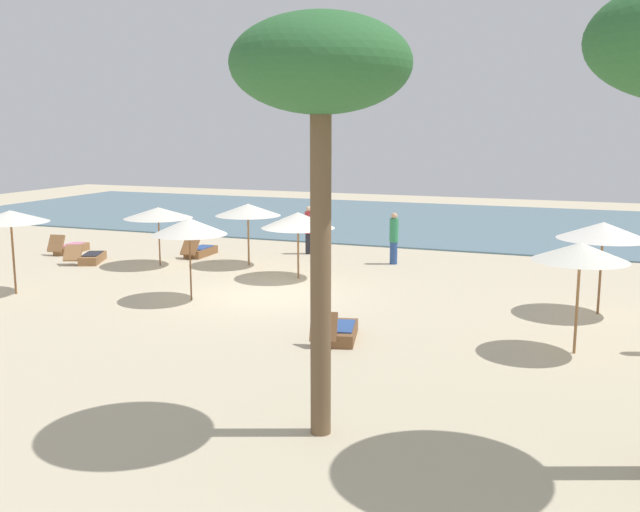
{
  "coord_description": "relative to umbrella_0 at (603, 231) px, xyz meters",
  "views": [
    {
      "loc": [
        8.37,
        -17.77,
        4.62
      ],
      "look_at": [
        1.26,
        0.61,
        1.1
      ],
      "focal_mm": 41.14,
      "sensor_mm": 36.0,
      "label": 1
    }
  ],
  "objects": [
    {
      "name": "lounger_1",
      "position": [
        -13.43,
        3.61,
        -1.91
      ],
      "size": [
        0.66,
        1.71,
        0.69
      ],
      "color": "brown",
      "rests_on": "ground_plane"
    },
    {
      "name": "lounger_3",
      "position": [
        -16.25,
        1.14,
        -1.92
      ],
      "size": [
        1.22,
        1.79,
        0.67
      ],
      "color": "olive",
      "rests_on": "ground_plane"
    },
    {
      "name": "umbrella_4",
      "position": [
        -10.19,
        -2.38,
        -0.09
      ],
      "size": [
        2.0,
        2.0,
        2.22
      ],
      "color": "brown",
      "rests_on": "ground_plane"
    },
    {
      "name": "ground_plane",
      "position": [
        -8.44,
        -1.2,
        -2.09
      ],
      "size": [
        60.0,
        60.0,
        0.0
      ],
      "primitive_type": "plane",
      "color": "beige"
    },
    {
      "name": "ocean_water",
      "position": [
        -8.44,
        15.8,
        -2.06
      ],
      "size": [
        48.0,
        16.0,
        0.06
      ],
      "primitive_type": "cube",
      "color": "slate",
      "rests_on": "ground_plane"
    },
    {
      "name": "palm_0",
      "position": [
        -3.86,
        -9.15,
        3.24
      ],
      "size": [
        2.57,
        2.57,
        6.18
      ],
      "color": "brown",
      "rests_on": "ground_plane"
    },
    {
      "name": "person_2",
      "position": [
        -9.94,
        5.44,
        -1.2
      ],
      "size": [
        0.42,
        0.42,
        1.75
      ],
      "color": "#26262D",
      "rests_on": "ground_plane"
    },
    {
      "name": "umbrella_0",
      "position": [
        0.0,
        0.0,
        0.0
      ],
      "size": [
        2.21,
        2.21,
        2.3
      ],
      "color": "brown",
      "rests_on": "ground_plane"
    },
    {
      "name": "lounger_0",
      "position": [
        -5.23,
        -4.42,
        -1.91
      ],
      "size": [
        0.96,
        1.74,
        0.74
      ],
      "color": "brown",
      "rests_on": "ground_plane"
    },
    {
      "name": "umbrella_6",
      "position": [
        -10.98,
        2.63,
        -0.22
      ],
      "size": [
        2.17,
        2.17,
        2.07
      ],
      "color": "olive",
      "rests_on": "ground_plane"
    },
    {
      "name": "umbrella_5",
      "position": [
        -13.74,
        1.54,
        -0.32
      ],
      "size": [
        2.27,
        2.27,
        1.96
      ],
      "color": "brown",
      "rests_on": "ground_plane"
    },
    {
      "name": "umbrella_1",
      "position": [
        -0.41,
        -3.58,
        0.03
      ],
      "size": [
        1.93,
        1.93,
        2.31
      ],
      "color": "olive",
      "rests_on": "ground_plane"
    },
    {
      "name": "person_1",
      "position": [
        -6.53,
        4.62,
        -1.2
      ],
      "size": [
        0.35,
        0.35,
        1.75
      ],
      "color": "#2D4C8C",
      "rests_on": "ground_plane"
    },
    {
      "name": "umbrella_2",
      "position": [
        -15.13,
        -3.5,
        0.08
      ],
      "size": [
        2.05,
        2.05,
        2.34
      ],
      "color": "brown",
      "rests_on": "ground_plane"
    },
    {
      "name": "umbrella_3",
      "position": [
        -8.62,
        1.28,
        -0.29
      ],
      "size": [
        2.25,
        2.25,
        2.04
      ],
      "color": "olive",
      "rests_on": "ground_plane"
    },
    {
      "name": "lounger_2",
      "position": [
        -18.2,
        2.45,
        -1.91
      ],
      "size": [
        0.81,
        1.7,
        0.74
      ],
      "color": "olive",
      "rests_on": "ground_plane"
    }
  ]
}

